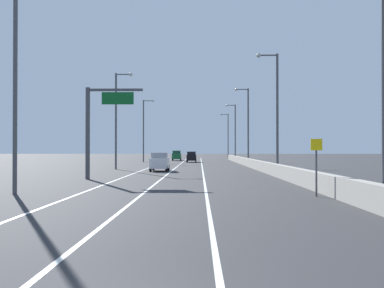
{
  "coord_description": "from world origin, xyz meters",
  "views": [
    {
      "loc": [
        1.12,
        -6.05,
        2.48
      ],
      "look_at": [
        0.45,
        35.57,
        2.93
      ],
      "focal_mm": 42.56,
      "sensor_mm": 36.0,
      "label": 1
    }
  ],
  "objects_px": {
    "speed_advisory_sign": "(316,163)",
    "lamp_post_left_near": "(19,73)",
    "overhead_sign_gantry": "(97,121)",
    "lamp_post_right_near": "(379,47)",
    "lamp_post_left_mid": "(118,115)",
    "lamp_post_right_fourth": "(234,129)",
    "car_white_1": "(160,162)",
    "lamp_post_right_fifth": "(227,133)",
    "lamp_post_right_third": "(247,121)",
    "car_green_0": "(177,156)",
    "lamp_post_right_second": "(275,106)",
    "lamp_post_left_far": "(145,127)",
    "car_black_2": "(192,157)"
  },
  "relations": [
    {
      "from": "car_white_1",
      "to": "lamp_post_left_near",
      "type": "bearing_deg",
      "value": -101.95
    },
    {
      "from": "lamp_post_right_third",
      "to": "speed_advisory_sign",
      "type": "bearing_deg",
      "value": -91.4
    },
    {
      "from": "speed_advisory_sign",
      "to": "lamp_post_right_fifth",
      "type": "bearing_deg",
      "value": 89.26
    },
    {
      "from": "lamp_post_left_mid",
      "to": "speed_advisory_sign",
      "type": "bearing_deg",
      "value": -62.87
    },
    {
      "from": "speed_advisory_sign",
      "to": "lamp_post_right_second",
      "type": "distance_m",
      "value": 20.83
    },
    {
      "from": "lamp_post_right_near",
      "to": "lamp_post_left_far",
      "type": "xyz_separation_m",
      "value": [
        -17.68,
        66.52,
        0.0
      ]
    },
    {
      "from": "lamp_post_right_fourth",
      "to": "lamp_post_left_near",
      "type": "xyz_separation_m",
      "value": [
        -17.12,
        -69.65,
        0.0
      ]
    },
    {
      "from": "lamp_post_right_near",
      "to": "car_white_1",
      "type": "distance_m",
      "value": 34.42
    },
    {
      "from": "lamp_post_right_fourth",
      "to": "lamp_post_right_third",
      "type": "bearing_deg",
      "value": -90.04
    },
    {
      "from": "lamp_post_right_second",
      "to": "lamp_post_right_third",
      "type": "height_order",
      "value": "same"
    },
    {
      "from": "car_green_0",
      "to": "car_black_2",
      "type": "xyz_separation_m",
      "value": [
        3.36,
        -12.02,
        -0.06
      ]
    },
    {
      "from": "lamp_post_right_fifth",
      "to": "car_black_2",
      "type": "xyz_separation_m",
      "value": [
        -8.8,
        -35.19,
        -5.67
      ]
    },
    {
      "from": "lamp_post_right_third",
      "to": "car_white_1",
      "type": "height_order",
      "value": "lamp_post_right_third"
    },
    {
      "from": "lamp_post_right_fourth",
      "to": "car_green_0",
      "type": "bearing_deg",
      "value": 170.34
    },
    {
      "from": "lamp_post_left_near",
      "to": "car_black_2",
      "type": "relative_size",
      "value": 2.88
    },
    {
      "from": "speed_advisory_sign",
      "to": "lamp_post_left_near",
      "type": "relative_size",
      "value": 0.26
    },
    {
      "from": "car_white_1",
      "to": "lamp_post_right_fifth",
      "type": "bearing_deg",
      "value": 80.33
    },
    {
      "from": "lamp_post_left_near",
      "to": "car_black_2",
      "type": "distance_m",
      "value": 60.54
    },
    {
      "from": "lamp_post_right_third",
      "to": "lamp_post_left_far",
      "type": "relative_size",
      "value": 1.0
    },
    {
      "from": "car_white_1",
      "to": "speed_advisory_sign",
      "type": "bearing_deg",
      "value": -68.59
    },
    {
      "from": "overhead_sign_gantry",
      "to": "speed_advisory_sign",
      "type": "xyz_separation_m",
      "value": [
        14.47,
        -13.15,
        -2.96
      ]
    },
    {
      "from": "lamp_post_right_fourth",
      "to": "lamp_post_right_second",
      "type": "bearing_deg",
      "value": -89.9
    },
    {
      "from": "speed_advisory_sign",
      "to": "car_white_1",
      "type": "bearing_deg",
      "value": 111.41
    },
    {
      "from": "lamp_post_right_third",
      "to": "lamp_post_left_far",
      "type": "distance_m",
      "value": 23.77
    },
    {
      "from": "lamp_post_left_mid",
      "to": "car_black_2",
      "type": "xyz_separation_m",
      "value": [
        8.45,
        29.42,
        -5.67
      ]
    },
    {
      "from": "lamp_post_right_second",
      "to": "lamp_post_right_third",
      "type": "bearing_deg",
      "value": 90.24
    },
    {
      "from": "lamp_post_right_third",
      "to": "lamp_post_left_mid",
      "type": "relative_size",
      "value": 1.0
    },
    {
      "from": "lamp_post_right_third",
      "to": "lamp_post_right_fourth",
      "type": "bearing_deg",
      "value": 89.96
    },
    {
      "from": "lamp_post_right_fifth",
      "to": "car_white_1",
      "type": "relative_size",
      "value": 2.94
    },
    {
      "from": "overhead_sign_gantry",
      "to": "car_green_0",
      "type": "relative_size",
      "value": 1.76
    },
    {
      "from": "speed_advisory_sign",
      "to": "car_green_0",
      "type": "distance_m",
      "value": 73.52
    },
    {
      "from": "speed_advisory_sign",
      "to": "car_white_1",
      "type": "relative_size",
      "value": 0.75
    },
    {
      "from": "lamp_post_right_near",
      "to": "lamp_post_left_mid",
      "type": "xyz_separation_m",
      "value": [
        -17.3,
        36.26,
        0.0
      ]
    },
    {
      "from": "overhead_sign_gantry",
      "to": "lamp_post_left_near",
      "type": "xyz_separation_m",
      "value": [
        -1.52,
        -12.16,
        1.93
      ]
    },
    {
      "from": "lamp_post_right_third",
      "to": "lamp_post_left_near",
      "type": "bearing_deg",
      "value": -111.05
    },
    {
      "from": "lamp_post_right_third",
      "to": "lamp_post_left_near",
      "type": "distance_m",
      "value": 47.61
    },
    {
      "from": "lamp_post_right_fifth",
      "to": "lamp_post_left_far",
      "type": "height_order",
      "value": "same"
    },
    {
      "from": "overhead_sign_gantry",
      "to": "lamp_post_right_fifth",
      "type": "distance_m",
      "value": 84.21
    },
    {
      "from": "lamp_post_right_near",
      "to": "car_green_0",
      "type": "xyz_separation_m",
      "value": [
        -12.21,
        77.7,
        -5.6
      ]
    },
    {
      "from": "lamp_post_left_near",
      "to": "lamp_post_right_near",
      "type": "bearing_deg",
      "value": -19.15
    },
    {
      "from": "lamp_post_left_near",
      "to": "lamp_post_right_third",
      "type": "bearing_deg",
      "value": 68.95
    },
    {
      "from": "lamp_post_right_second",
      "to": "lamp_post_right_fifth",
      "type": "bearing_deg",
      "value": 89.98
    },
    {
      "from": "lamp_post_right_third",
      "to": "car_white_1",
      "type": "xyz_separation_m",
      "value": [
        -11.63,
        -18.59,
        -5.62
      ]
    },
    {
      "from": "speed_advisory_sign",
      "to": "car_white_1",
      "type": "xyz_separation_m",
      "value": [
        -10.52,
        26.84,
        -0.73
      ]
    },
    {
      "from": "lamp_post_right_near",
      "to": "lamp_post_right_fourth",
      "type": "xyz_separation_m",
      "value": [
        -0.16,
        75.65,
        0.0
      ]
    },
    {
      "from": "lamp_post_right_fourth",
      "to": "lamp_post_right_fifth",
      "type": "height_order",
      "value": "same"
    },
    {
      "from": "lamp_post_right_fifth",
      "to": "lamp_post_left_mid",
      "type": "height_order",
      "value": "same"
    },
    {
      "from": "lamp_post_right_near",
      "to": "lamp_post_left_near",
      "type": "height_order",
      "value": "same"
    },
    {
      "from": "speed_advisory_sign",
      "to": "lamp_post_right_fourth",
      "type": "bearing_deg",
      "value": 89.09
    },
    {
      "from": "lamp_post_left_mid",
      "to": "car_black_2",
      "type": "height_order",
      "value": "lamp_post_left_mid"
    }
  ]
}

